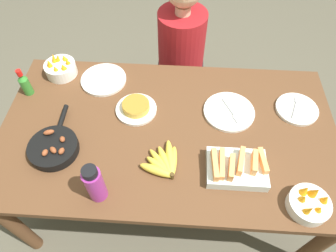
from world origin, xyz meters
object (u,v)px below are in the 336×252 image
at_px(frittata_plate_center, 136,108).
at_px(hot_sauce_bottle, 25,83).
at_px(banana_bunch, 164,164).
at_px(fruit_bowl_citrus, 309,203).
at_px(water_bottle, 95,184).
at_px(fruit_bowl_mango, 61,68).
at_px(empty_plate_far_right, 297,109).
at_px(skillet, 54,147).
at_px(person_figure, 181,65).
at_px(empty_plate_far_left, 104,80).
at_px(melon_tray, 236,167).
at_px(empty_plate_near_front, 229,112).

distance_m(frittata_plate_center, hot_sauce_bottle, 0.61).
bearing_deg(banana_bunch, fruit_bowl_citrus, -14.47).
distance_m(fruit_bowl_citrus, hot_sauce_bottle, 1.49).
bearing_deg(frittata_plate_center, water_bottle, -101.99).
bearing_deg(fruit_bowl_mango, empty_plate_far_right, -8.35).
bearing_deg(skillet, person_figure, -33.89).
relative_size(fruit_bowl_citrus, hot_sauce_bottle, 1.05).
xyz_separation_m(fruit_bowl_mango, hot_sauce_bottle, (-0.14, -0.16, 0.03)).
distance_m(empty_plate_far_left, water_bottle, 0.70).
distance_m(melon_tray, frittata_plate_center, 0.59).
bearing_deg(frittata_plate_center, melon_tray, -33.65).
bearing_deg(empty_plate_far_left, melon_tray, -37.13).
height_order(empty_plate_far_right, hot_sauce_bottle, hot_sauce_bottle).
distance_m(empty_plate_near_front, water_bottle, 0.77).
height_order(frittata_plate_center, empty_plate_far_left, frittata_plate_center).
bearing_deg(melon_tray, person_figure, 106.37).
height_order(melon_tray, empty_plate_near_front, melon_tray).
height_order(fruit_bowl_mango, water_bottle, water_bottle).
bearing_deg(water_bottle, empty_plate_far_left, 99.29).
bearing_deg(banana_bunch, person_figure, 87.25).
bearing_deg(empty_plate_far_left, water_bottle, -80.71).
height_order(water_bottle, person_figure, person_figure).
bearing_deg(person_figure, frittata_plate_center, -109.36).
xyz_separation_m(fruit_bowl_citrus, hot_sauce_bottle, (-1.38, 0.56, 0.04)).
xyz_separation_m(banana_bunch, fruit_bowl_mango, (-0.63, 0.57, 0.02)).
bearing_deg(melon_tray, skillet, 176.13).
distance_m(empty_plate_far_right, fruit_bowl_citrus, 0.54).
relative_size(skillet, empty_plate_near_front, 1.39).
bearing_deg(hot_sauce_bottle, banana_bunch, -27.79).
bearing_deg(empty_plate_near_front, fruit_bowl_mango, 166.24).
relative_size(fruit_bowl_citrus, person_figure, 0.15).
relative_size(frittata_plate_center, person_figure, 0.19).
bearing_deg(fruit_bowl_citrus, fruit_bowl_mango, 149.77).
bearing_deg(fruit_bowl_citrus, melon_tray, 152.56).
distance_m(banana_bunch, empty_plate_far_left, 0.65).
bearing_deg(frittata_plate_center, fruit_bowl_citrus, -31.45).
xyz_separation_m(banana_bunch, empty_plate_far_right, (0.67, 0.37, -0.01)).
height_order(banana_bunch, melon_tray, melon_tray).
relative_size(empty_plate_far_right, water_bottle, 1.01).
height_order(banana_bunch, empty_plate_far_left, banana_bunch).
bearing_deg(empty_plate_far_right, frittata_plate_center, -176.19).
distance_m(fruit_bowl_mango, person_figure, 0.81).
xyz_separation_m(banana_bunch, empty_plate_far_left, (-0.38, 0.52, -0.01)).
bearing_deg(fruit_bowl_mango, frittata_plate_center, -28.11).
xyz_separation_m(skillet, empty_plate_far_right, (1.19, 0.33, -0.02)).
distance_m(hot_sauce_bottle, person_figure, 1.02).
bearing_deg(empty_plate_far_right, melon_tray, -132.17).
height_order(frittata_plate_center, fruit_bowl_mango, fruit_bowl_mango).
relative_size(melon_tray, empty_plate_far_right, 1.22).
distance_m(melon_tray, person_figure, 1.01).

